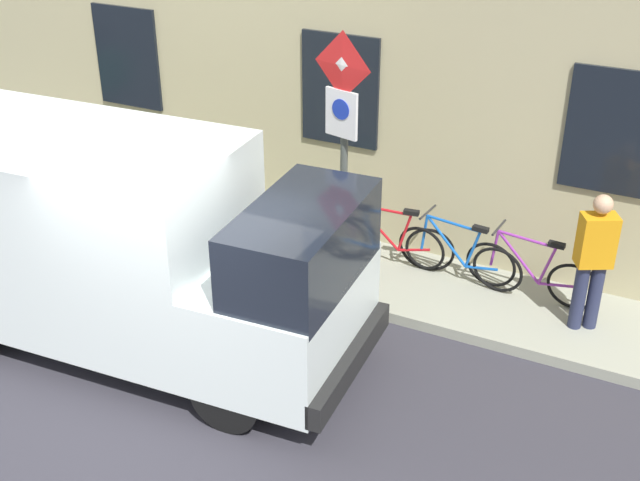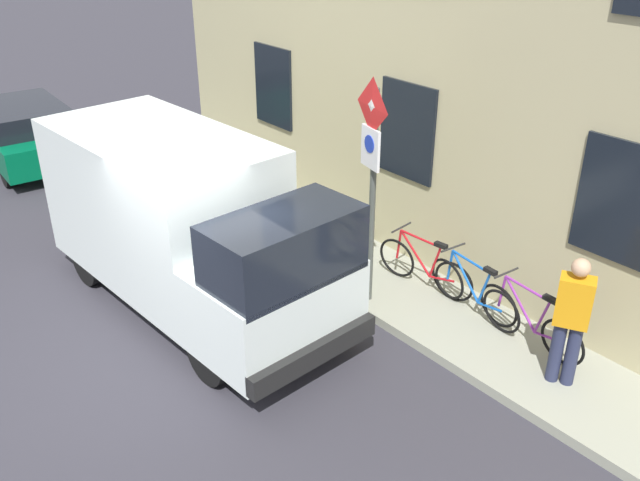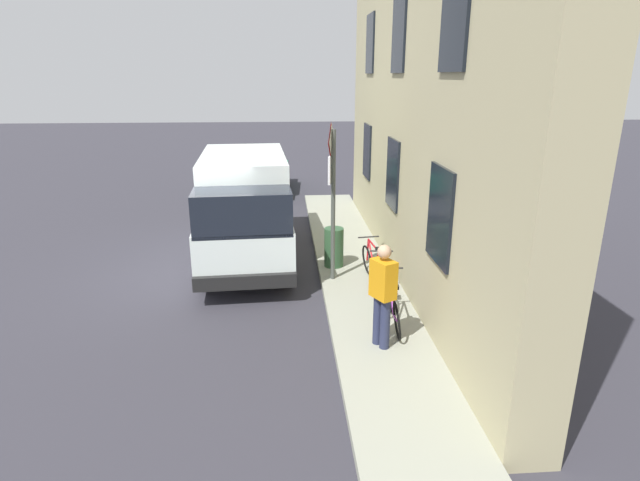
# 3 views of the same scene
# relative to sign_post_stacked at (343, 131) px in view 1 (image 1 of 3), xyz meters

# --- Properties ---
(ground_plane) EXTENTS (80.00, 80.00, 0.00)m
(ground_plane) POSITION_rel_sign_post_stacked_xyz_m (-2.87, 0.69, -2.30)
(ground_plane) COLOR #313038
(sidewalk_slab) EXTENTS (1.64, 14.71, 0.14)m
(sidewalk_slab) POSITION_rel_sign_post_stacked_xyz_m (0.61, 0.69, -2.23)
(sidewalk_slab) COLOR gray
(sidewalk_slab) RESTS_ON ground_plane
(sign_post_stacked) EXTENTS (0.20, 0.55, 3.20)m
(sign_post_stacked) POSITION_rel_sign_post_stacked_xyz_m (0.00, 0.00, 0.00)
(sign_post_stacked) COLOR #474C47
(sign_post_stacked) RESTS_ON sidewalk_slab
(delivery_van) EXTENTS (2.30, 5.44, 2.50)m
(delivery_van) POSITION_rel_sign_post_stacked_xyz_m (-1.92, 1.80, -0.96)
(delivery_van) COLOR white
(delivery_van) RESTS_ON ground_plane
(bicycle_purple) EXTENTS (0.46, 1.71, 0.89)m
(bicycle_purple) POSITION_rel_sign_post_stacked_xyz_m (0.88, -2.19, -1.79)
(bicycle_purple) COLOR black
(bicycle_purple) RESTS_ON sidewalk_slab
(bicycle_blue) EXTENTS (0.46, 1.71, 0.89)m
(bicycle_blue) POSITION_rel_sign_post_stacked_xyz_m (0.88, -1.25, -1.79)
(bicycle_blue) COLOR black
(bicycle_blue) RESTS_ON sidewalk_slab
(bicycle_red) EXTENTS (0.46, 1.71, 0.89)m
(bicycle_red) POSITION_rel_sign_post_stacked_xyz_m (0.88, -0.32, -1.79)
(bicycle_red) COLOR black
(bicycle_red) RESTS_ON sidewalk_slab
(pedestrian) EXTENTS (0.42, 0.48, 1.72)m
(pedestrian) POSITION_rel_sign_post_stacked_xyz_m (0.54, -2.92, -1.23)
(pedestrian) COLOR #262B47
(pedestrian) RESTS_ON sidewalk_slab
(litter_bin) EXTENTS (0.44, 0.44, 0.90)m
(litter_bin) POSITION_rel_sign_post_stacked_xyz_m (0.14, 0.76, -1.71)
(litter_bin) COLOR #2D5133
(litter_bin) RESTS_ON sidewalk_slab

